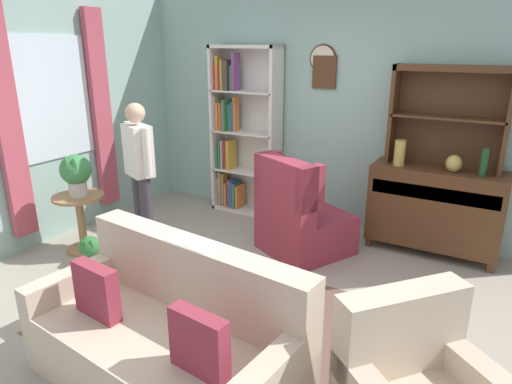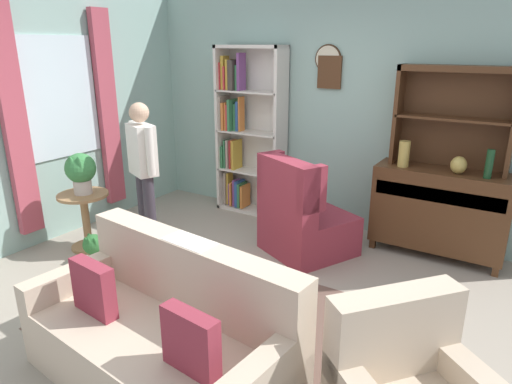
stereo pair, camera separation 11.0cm
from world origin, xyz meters
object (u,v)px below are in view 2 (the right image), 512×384
bottle_wine (489,164)px  person_reading (143,166)px  sideboard (439,209)px  vase_round (459,165)px  vase_tall (404,154)px  potted_plant_large (80,171)px  couch_floral (163,339)px  wingback_chair (302,219)px  sideboard_hutch (455,104)px  potted_plant_small (93,246)px  plant_stand (85,215)px  bookshelf (245,133)px

bottle_wine → person_reading: 3.36m
sideboard → vase_round: (0.13, -0.07, 0.50)m
person_reading → vase_tall: bearing=30.8°
potted_plant_large → couch_floral: bearing=-27.0°
vase_tall → vase_round: 0.52m
wingback_chair → potted_plant_large: 2.34m
bottle_wine → person_reading: (-3.07, -1.36, -0.15)m
sideboard_hutch → couch_floral: bearing=-110.1°
sideboard_hutch → potted_plant_large: sideboard_hutch is taller
sideboard_hutch → vase_tall: 0.67m
couch_floral → potted_plant_large: size_ratio=4.35×
sideboard_hutch → potted_plant_large: 3.80m
bottle_wine → couch_floral: bottle_wine is taller
sideboard → wingback_chair: wingback_chair is taller
potted_plant_small → couch_floral: bearing=-26.2°
vase_round → plant_stand: bearing=-152.3°
potted_plant_small → sideboard_hutch: bearing=36.2°
bookshelf → plant_stand: 2.16m
vase_round → couch_floral: (-1.23, -2.82, -0.69)m
bookshelf → sideboard: bearing=-2.0°
vase_tall → wingback_chair: (-0.81, -0.64, -0.67)m
sideboard → bottle_wine: bottle_wine is taller
plant_stand → potted_plant_large: bearing=23.7°
sideboard → person_reading: size_ratio=0.83×
bookshelf → sideboard_hutch: size_ratio=1.91×
couch_floral → potted_plant_small: (-1.79, 0.88, -0.14)m
sideboard → vase_round: vase_round is taller
vase_round → person_reading: bearing=-153.9°
wingback_chair → person_reading: person_reading is taller
vase_round → wingback_chair: (-1.33, -0.65, -0.62)m
potted_plant_large → bottle_wine: bearing=25.7°
sideboard_hutch → potted_plant_large: size_ratio=2.55×
sideboard_hutch → wingback_chair: bearing=-145.3°
vase_tall → sideboard_hutch: bearing=25.9°
bottle_wine → sideboard_hutch: bearing=153.0°
bookshelf → vase_round: bookshelf is taller
couch_floral → potted_plant_small: couch_floral is taller
plant_stand → person_reading: person_reading is taller
vase_round → bottle_wine: bearing=-4.9°
bottle_wine → potted_plant_small: size_ratio=0.94×
vase_round → potted_plant_large: vase_round is taller
couch_floral → wingback_chair: 2.18m
vase_tall → person_reading: (-2.29, -1.36, -0.14)m
plant_stand → potted_plant_small: 0.43m
vase_round → plant_stand: size_ratio=0.27×
potted_plant_large → person_reading: bearing=35.5°
plant_stand → couch_floral: bearing=-26.8°
sideboard → potted_plant_large: size_ratio=3.01×
sideboard_hutch → plant_stand: 3.93m
person_reading → potted_plant_large: bearing=-144.5°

